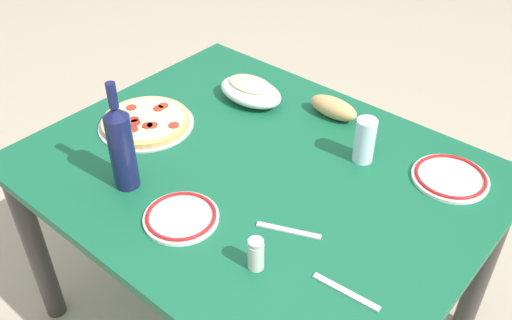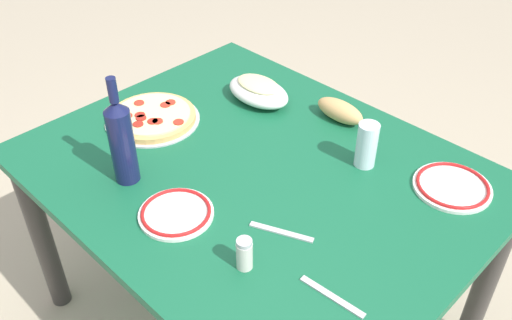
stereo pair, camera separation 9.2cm
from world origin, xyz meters
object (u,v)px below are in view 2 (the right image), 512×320
at_px(side_plate_near, 452,186).
at_px(bread_loaf, 340,111).
at_px(water_glass, 367,145).
at_px(pepperoni_pizza, 152,117).
at_px(wine_bottle, 122,140).
at_px(spice_shaker, 244,254).
at_px(side_plate_far, 176,213).
at_px(dining_table, 256,195).
at_px(baked_pasta_dish, 258,90).

bearing_deg(side_plate_near, bread_loaf, -7.09).
bearing_deg(water_glass, bread_loaf, -34.53).
bearing_deg(side_plate_near, pepperoni_pizza, 23.71).
xyz_separation_m(pepperoni_pizza, water_glass, (-0.63, -0.30, 0.06)).
xyz_separation_m(water_glass, bread_loaf, (0.20, -0.14, -0.04)).
bearing_deg(wine_bottle, pepperoni_pizza, -50.55).
height_order(pepperoni_pizza, spice_shaker, spice_shaker).
xyz_separation_m(pepperoni_pizza, side_plate_far, (-0.41, 0.23, -0.01)).
xyz_separation_m(dining_table, wine_bottle, (0.23, 0.29, 0.24)).
bearing_deg(baked_pasta_dish, bread_loaf, -159.17).
bearing_deg(spice_shaker, dining_table, -49.48).
xyz_separation_m(baked_pasta_dish, side_plate_far, (-0.25, 0.56, -0.03)).
distance_m(dining_table, side_plate_near, 0.57).
bearing_deg(dining_table, bread_loaf, -92.08).
height_order(wine_bottle, side_plate_near, wine_bottle).
relative_size(dining_table, pepperoni_pizza, 4.24).
bearing_deg(side_plate_far, baked_pasta_dish, -66.21).
relative_size(baked_pasta_dish, side_plate_far, 1.20).
bearing_deg(water_glass, side_plate_near, -161.08).
bearing_deg(side_plate_far, bread_loaf, -91.95).
xyz_separation_m(dining_table, side_plate_far, (0.01, 0.29, 0.11)).
bearing_deg(wine_bottle, bread_loaf, -109.89).
bearing_deg(dining_table, side_plate_near, -144.80).
height_order(wine_bottle, spice_shaker, wine_bottle).
bearing_deg(baked_pasta_dish, side_plate_near, -176.12).
xyz_separation_m(wine_bottle, side_plate_near, (-0.68, -0.61, -0.13)).
relative_size(wine_bottle, side_plate_near, 1.51).
xyz_separation_m(pepperoni_pizza, spice_shaker, (-0.66, 0.23, 0.03)).
bearing_deg(bread_loaf, water_glass, 145.47).
height_order(side_plate_near, spice_shaker, spice_shaker).
relative_size(side_plate_far, bread_loaf, 1.14).
height_order(dining_table, side_plate_near, side_plate_near).
bearing_deg(side_plate_near, wine_bottle, 41.87).
height_order(dining_table, water_glass, water_glass).
bearing_deg(baked_pasta_dish, pepperoni_pizza, 64.66).
bearing_deg(dining_table, baked_pasta_dish, -46.60).
bearing_deg(side_plate_far, spice_shaker, -179.19).
xyz_separation_m(water_glass, spice_shaker, (-0.03, 0.52, -0.03)).
bearing_deg(pepperoni_pizza, baked_pasta_dish, -115.34).
distance_m(dining_table, side_plate_far, 0.31).
bearing_deg(side_plate_near, water_glass, 18.92).
height_order(water_glass, side_plate_near, water_glass).
height_order(dining_table, bread_loaf, bread_loaf).
xyz_separation_m(pepperoni_pizza, baked_pasta_dish, (-0.16, -0.33, 0.03)).
relative_size(pepperoni_pizza, bread_loaf, 1.76).
height_order(water_glass, bread_loaf, water_glass).
height_order(baked_pasta_dish, wine_bottle, wine_bottle).
relative_size(side_plate_far, spice_shaker, 2.29).
xyz_separation_m(bread_loaf, spice_shaker, (-0.23, 0.66, 0.01)).
bearing_deg(wine_bottle, dining_table, -128.04).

